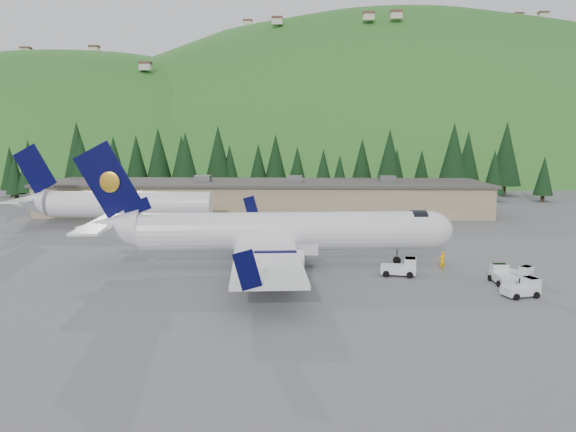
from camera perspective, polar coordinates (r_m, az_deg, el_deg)
The scene contains 11 objects.
ground at distance 54.57m, azimuth -0.22°, elevation -5.05°, with size 600.00×600.00×0.00m, color slate.
airliner at distance 53.89m, azimuth -1.34°, elevation -1.74°, with size 36.29×34.09×12.04m.
second_airliner at distance 80.31m, azimuth -17.67°, elevation 1.21°, with size 27.50×11.00×10.05m.
baggage_tug_a at distance 51.52m, azimuth 11.46°, elevation -5.16°, with size 3.32×2.31×1.65m.
baggage_tug_b at distance 52.90m, azimuth 22.43°, elevation -5.42°, with size 2.69×2.72×1.36m.
baggage_tug_c at distance 51.42m, azimuth 20.92°, elevation -5.63°, with size 1.89×2.94×1.52m.
terminal_building at distance 91.90m, azimuth -2.45°, elevation 1.97°, with size 71.00×17.00×6.10m.
baggage_tug_d at distance 47.79m, azimuth 22.80°, elevation -6.78°, with size 3.05×2.32×1.47m.
ramp_worker at distance 54.47m, azimuth 15.40°, elevation -4.41°, with size 0.65×0.43×1.78m, color #FFB805.
tree_line at distance 115.15m, azimuth -2.46°, elevation 5.61°, with size 110.37×17.90×14.33m.
hills at distance 282.05m, azimuth 12.59°, elevation -11.85°, with size 614.00×330.00×300.00m.
Camera 1 is at (2.01, -53.11, 12.39)m, focal length 35.00 mm.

